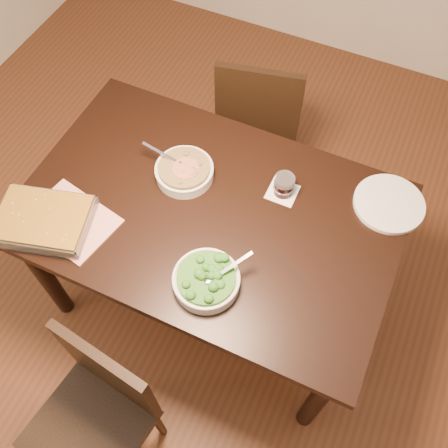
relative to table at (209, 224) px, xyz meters
name	(u,v)px	position (x,y,z in m)	size (l,w,h in m)	color
ground	(213,292)	(0.00, 0.00, -0.65)	(4.00, 4.00, 0.00)	#4D2A16
table	(209,224)	(0.00, 0.00, 0.00)	(1.40, 0.90, 0.75)	black
magazine_a	(71,220)	(-0.44, -0.25, 0.10)	(0.32, 0.23, 0.01)	#B83834
coaster	(282,192)	(0.22, 0.19, 0.10)	(0.11, 0.11, 0.00)	white
stew_bowl	(184,171)	(-0.15, 0.11, 0.13)	(0.25, 0.23, 0.09)	silver
broccoli_bowl	(206,280)	(0.12, -0.27, 0.13)	(0.23, 0.24, 0.09)	silver
baking_dish	(43,220)	(-0.51, -0.30, 0.12)	(0.39, 0.33, 0.06)	silver
wine_tumbler	(284,185)	(0.22, 0.19, 0.14)	(0.08, 0.08, 0.09)	black
dinner_plate	(389,204)	(0.60, 0.30, 0.10)	(0.26, 0.26, 0.02)	silver
chair_near	(99,407)	(-0.09, -0.74, -0.20)	(0.43, 0.43, 0.81)	black
chair_far	(260,115)	(-0.10, 0.78, -0.18)	(0.47, 0.47, 0.84)	black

